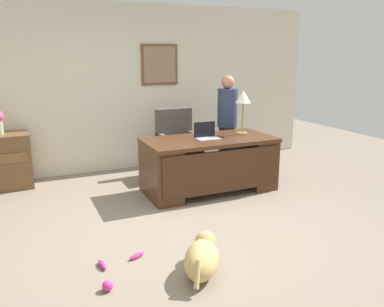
{
  "coord_description": "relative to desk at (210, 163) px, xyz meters",
  "views": [
    {
      "loc": [
        -1.63,
        -3.85,
        1.9
      ],
      "look_at": [
        0.23,
        0.3,
        0.75
      ],
      "focal_mm": 36.9,
      "sensor_mm": 36.0,
      "label": 1
    }
  ],
  "objects": [
    {
      "name": "ground_plane",
      "position": [
        -0.79,
        -0.92,
        -0.41
      ],
      "size": [
        12.0,
        12.0,
        0.0
      ],
      "primitive_type": "plane",
      "color": "gray"
    },
    {
      "name": "back_wall",
      "position": [
        -0.78,
        1.68,
        0.94
      ],
      "size": [
        7.0,
        0.16,
        2.7
      ],
      "color": "beige",
      "rests_on": "ground_plane"
    },
    {
      "name": "desk",
      "position": [
        0.0,
        0.0,
        0.0
      ],
      "size": [
        1.82,
        0.9,
        0.76
      ],
      "color": "#4C2B19",
      "rests_on": "ground_plane"
    },
    {
      "name": "armchair",
      "position": [
        -0.11,
        0.93,
        0.06
      ],
      "size": [
        0.6,
        0.59,
        1.05
      ],
      "color": "#564C47",
      "rests_on": "ground_plane"
    },
    {
      "name": "person_standing",
      "position": [
        0.68,
        0.74,
        0.39
      ],
      "size": [
        0.32,
        0.32,
        1.57
      ],
      "color": "#262323",
      "rests_on": "ground_plane"
    },
    {
      "name": "dog_lying",
      "position": [
        -1.04,
        -1.94,
        -0.26
      ],
      "size": [
        0.55,
        0.64,
        0.3
      ],
      "color": "tan",
      "rests_on": "ground_plane"
    },
    {
      "name": "laptop",
      "position": [
        -0.04,
        0.03,
        0.4
      ],
      "size": [
        0.32,
        0.22,
        0.22
      ],
      "color": "#B2B5BA",
      "rests_on": "desk"
    },
    {
      "name": "desk_lamp",
      "position": [
        0.57,
        0.1,
        0.85
      ],
      "size": [
        0.22,
        0.22,
        0.64
      ],
      "color": "#9E8447",
      "rests_on": "desk"
    },
    {
      "name": "dog_toy_ball",
      "position": [
        -1.88,
        -1.86,
        -0.37
      ],
      "size": [
        0.09,
        0.09,
        0.09
      ],
      "primitive_type": "sphere",
      "color": "#D8338C",
      "rests_on": "ground_plane"
    },
    {
      "name": "dog_toy_bone",
      "position": [
        -1.84,
        -1.47,
        -0.39
      ],
      "size": [
        0.07,
        0.18,
        0.05
      ],
      "primitive_type": "ellipsoid",
      "rotation": [
        0.0,
        0.0,
        1.68
      ],
      "color": "#D8338C",
      "rests_on": "ground_plane"
    },
    {
      "name": "dog_toy_plush",
      "position": [
        -1.5,
        -1.44,
        -0.39
      ],
      "size": [
        0.18,
        0.12,
        0.05
      ],
      "primitive_type": "ellipsoid",
      "rotation": [
        0.0,
        0.0,
        0.43
      ],
      "color": "#D8338C",
      "rests_on": "ground_plane"
    }
  ]
}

